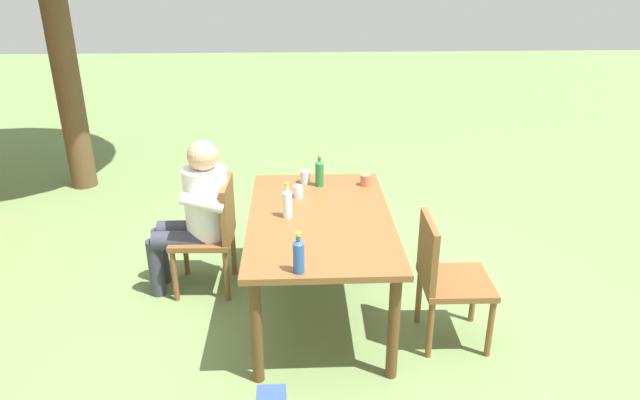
{
  "coord_description": "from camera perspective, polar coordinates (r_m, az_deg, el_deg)",
  "views": [
    {
      "loc": [
        -3.48,
        0.15,
        2.36
      ],
      "look_at": [
        0.0,
        0.0,
        0.87
      ],
      "focal_mm": 32.02,
      "sensor_mm": 36.0,
      "label": 1
    }
  ],
  "objects": [
    {
      "name": "person_in_white_shirt",
      "position": [
        4.27,
        -12.25,
        -0.92
      ],
      "size": [
        0.47,
        0.61,
        1.18
      ],
      "color": "white",
      "rests_on": "ground_plane"
    },
    {
      "name": "cup_terracotta",
      "position": [
        4.36,
        4.58,
        2.0
      ],
      "size": [
        0.08,
        0.08,
        0.08
      ],
      "primitive_type": "cylinder",
      "color": "#BC6B47",
      "rests_on": "dining_table"
    },
    {
      "name": "chair_near_left",
      "position": [
        3.76,
        12.32,
        -7.29
      ],
      "size": [
        0.45,
        0.45,
        0.87
      ],
      "color": "brown",
      "rests_on": "ground_plane"
    },
    {
      "name": "cup_glass",
      "position": [
        4.39,
        -1.5,
        2.32
      ],
      "size": [
        0.07,
        0.07,
        0.1
      ],
      "primitive_type": "cylinder",
      "color": "silver",
      "rests_on": "dining_table"
    },
    {
      "name": "ground_plane",
      "position": [
        4.21,
        0.0,
        -10.92
      ],
      "size": [
        24.0,
        24.0,
        0.0
      ],
      "primitive_type": "plane",
      "color": "#6B844C"
    },
    {
      "name": "cup_white",
      "position": [
        4.13,
        -2.18,
        0.84
      ],
      "size": [
        0.07,
        0.07,
        0.09
      ],
      "primitive_type": "cylinder",
      "color": "white",
      "rests_on": "dining_table"
    },
    {
      "name": "backpack_by_far_side",
      "position": [
        5.13,
        -0.15,
        -1.74
      ],
      "size": [
        0.34,
        0.21,
        0.41
      ],
      "color": "#2D4784",
      "rests_on": "ground_plane"
    },
    {
      "name": "dining_table",
      "position": [
        3.88,
        0.0,
        -2.83
      ],
      "size": [
        1.6,
        0.96,
        0.75
      ],
      "color": "brown",
      "rests_on": "ground_plane"
    },
    {
      "name": "chair_far_right",
      "position": [
        4.32,
        -10.63,
        -2.93
      ],
      "size": [
        0.46,
        0.46,
        0.87
      ],
      "color": "brown",
      "rests_on": "ground_plane"
    },
    {
      "name": "bottle_clear",
      "position": [
        3.79,
        -3.29,
        -0.27
      ],
      "size": [
        0.06,
        0.06,
        0.25
      ],
      "color": "white",
      "rests_on": "dining_table"
    },
    {
      "name": "bottle_green",
      "position": [
        4.31,
        -0.05,
        2.79
      ],
      "size": [
        0.06,
        0.06,
        0.25
      ],
      "color": "#287A38",
      "rests_on": "dining_table"
    },
    {
      "name": "bottle_blue",
      "position": [
        3.14,
        -2.15,
        -5.53
      ],
      "size": [
        0.06,
        0.06,
        0.24
      ],
      "color": "#2D56A3",
      "rests_on": "dining_table"
    }
  ]
}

